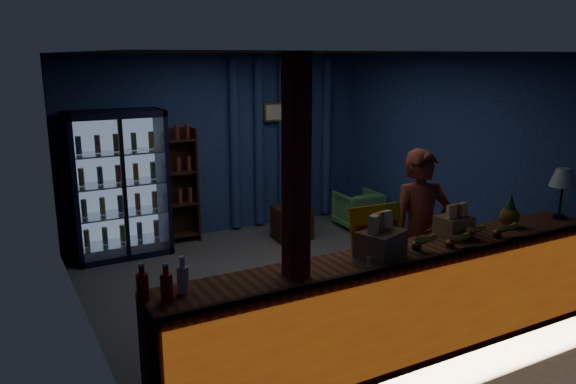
% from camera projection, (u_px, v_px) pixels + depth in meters
% --- Properties ---
extents(ground, '(4.60, 4.60, 0.00)m').
position_uv_depth(ground, '(294.00, 280.00, 6.60)').
color(ground, '#515154').
rests_on(ground, ground).
extents(room_walls, '(4.60, 4.60, 4.60)m').
position_uv_depth(room_walls, '(294.00, 148.00, 6.22)').
color(room_walls, navy).
rests_on(room_walls, ground).
extents(counter, '(4.40, 0.57, 0.99)m').
position_uv_depth(counter, '(402.00, 304.00, 4.86)').
color(counter, brown).
rests_on(counter, ground).
extents(support_post, '(0.16, 0.16, 2.60)m').
position_uv_depth(support_post, '(296.00, 231.00, 4.18)').
color(support_post, maroon).
rests_on(support_post, ground).
extents(beverage_cooler, '(1.20, 0.62, 1.90)m').
position_uv_depth(beverage_cooler, '(118.00, 185.00, 7.28)').
color(beverage_cooler, black).
rests_on(beverage_cooler, ground).
extents(bottle_shelf, '(0.50, 0.28, 1.60)m').
position_uv_depth(bottle_shelf, '(178.00, 186.00, 7.83)').
color(bottle_shelf, '#3B1F12').
rests_on(bottle_shelf, ground).
extents(curtain_folds, '(1.74, 0.14, 2.50)m').
position_uv_depth(curtain_folds, '(282.00, 141.00, 8.58)').
color(curtain_folds, navy).
rests_on(curtain_folds, room_walls).
extents(framed_picture, '(0.36, 0.04, 0.28)m').
position_uv_depth(framed_picture, '(275.00, 112.00, 8.36)').
color(framed_picture, gold).
rests_on(framed_picture, room_walls).
extents(shopkeeper, '(0.70, 0.55, 1.70)m').
position_uv_depth(shopkeeper, '(420.00, 234.00, 5.54)').
color(shopkeeper, maroon).
rests_on(shopkeeper, ground).
extents(green_chair, '(0.64, 0.66, 0.56)m').
position_uv_depth(green_chair, '(358.00, 209.00, 8.59)').
color(green_chair, '#59AE57').
rests_on(green_chair, ground).
extents(side_table, '(0.55, 0.42, 0.57)m').
position_uv_depth(side_table, '(292.00, 222.00, 8.05)').
color(side_table, '#3B1F12').
rests_on(side_table, ground).
extents(yellow_sign, '(0.50, 0.12, 0.40)m').
position_uv_depth(yellow_sign, '(376.00, 229.00, 4.73)').
color(yellow_sign, '#DB9C0B').
rests_on(yellow_sign, counter).
extents(soda_bottles, '(0.37, 0.16, 0.27)m').
position_uv_depth(soda_bottles, '(164.00, 283.00, 3.81)').
color(soda_bottles, red).
rests_on(soda_bottles, counter).
extents(snack_box_left, '(0.44, 0.40, 0.38)m').
position_uv_depth(snack_box_left, '(381.00, 242.00, 4.58)').
color(snack_box_left, olive).
rests_on(snack_box_left, counter).
extents(snack_box_centre, '(0.31, 0.26, 0.31)m').
position_uv_depth(snack_box_centre, '(454.00, 225.00, 5.14)').
color(snack_box_centre, olive).
rests_on(snack_box_centre, counter).
extents(pastry_tray, '(0.41, 0.41, 0.07)m').
position_uv_depth(pastry_tray, '(377.00, 259.00, 4.52)').
color(pastry_tray, silver).
rests_on(pastry_tray, counter).
extents(banana_bunches, '(1.12, 0.31, 0.18)m').
position_uv_depth(banana_bunches, '(462.00, 235.00, 4.91)').
color(banana_bunches, gold).
rests_on(banana_bunches, counter).
extents(table_lamp, '(0.27, 0.27, 0.52)m').
position_uv_depth(table_lamp, '(563.00, 180.00, 5.63)').
color(table_lamp, black).
rests_on(table_lamp, counter).
extents(pineapple, '(0.19, 0.19, 0.33)m').
position_uv_depth(pineapple, '(510.00, 213.00, 5.41)').
color(pineapple, olive).
rests_on(pineapple, counter).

